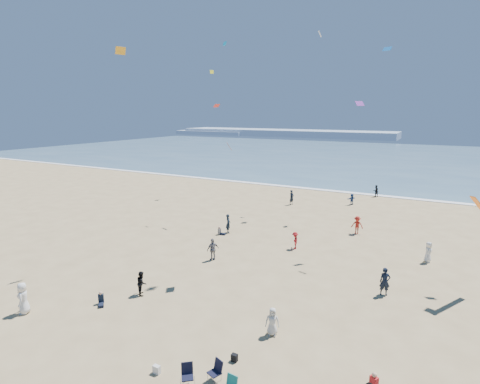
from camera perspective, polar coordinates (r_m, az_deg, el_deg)
The scene contains 11 objects.
ground at distance 20.69m, azimuth -17.07°, elevation -23.64°, with size 220.00×220.00×0.00m, color tan.
ocean at distance 107.81m, azimuth 21.65°, elevation 4.87°, with size 220.00×100.00×0.06m, color #476B84.
surf_line at distance 58.99m, azimuth 15.58°, elevation -0.01°, with size 220.00×1.20×0.08m, color white.
headland_far at distance 195.64m, azimuth 6.69°, elevation 8.93°, with size 110.00×20.00×3.20m, color #7A8EA8.
headland_near at distance 209.52m, azimuth -4.17°, elevation 9.02°, with size 40.00×14.00×2.00m, color #7A8EA8.
standing_flyers at distance 32.22m, azimuth 10.75°, elevation -8.21°, with size 27.88×44.99×1.95m.
seated_group at distance 21.96m, azimuth -7.15°, elevation -19.57°, with size 17.97×25.17×0.84m.
chair_cluster at distance 18.31m, azimuth -4.60°, elevation -26.50°, with size 2.75×1.61×1.00m.
white_tote at distance 19.61m, azimuth -12.59°, elevation -24.89°, with size 0.35×0.20×0.40m, color silver.
black_backpack at distance 19.93m, azimuth -0.86°, elevation -23.94°, with size 0.30×0.22×0.38m, color black.
kites_aloft at distance 25.61m, azimuth 23.30°, elevation 14.10°, with size 41.67×42.07×30.31m.
Camera 1 is at (12.50, -11.42, 11.89)m, focal length 28.00 mm.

